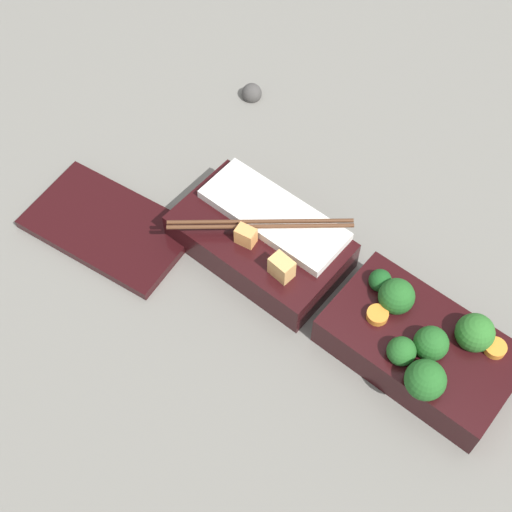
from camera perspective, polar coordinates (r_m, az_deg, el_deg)
ground_plane at (r=0.86m, az=7.01°, el=-3.35°), size 3.00×3.00×0.00m
bento_tray_vegetable at (r=0.81m, az=13.09°, el=-6.91°), size 0.21×0.13×0.08m
bento_tray_rice at (r=0.86m, az=0.47°, el=1.37°), size 0.21×0.15×0.07m
bento_lid at (r=0.92m, az=-11.71°, el=2.31°), size 0.22×0.15×0.01m
pebble_0 at (r=1.06m, az=-0.35°, el=12.89°), size 0.03×0.03×0.03m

